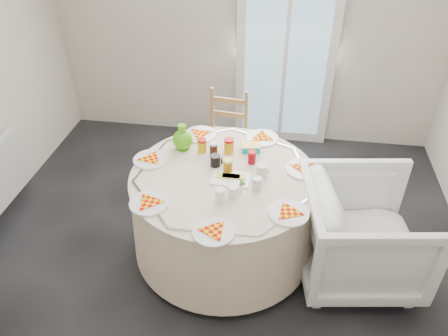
# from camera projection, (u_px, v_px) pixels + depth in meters

# --- Properties ---
(floor) EXTENTS (4.00, 4.00, 0.00)m
(floor) POSITION_uv_depth(u_px,v_px,m) (216.00, 262.00, 3.45)
(floor) COLOR black
(floor) RESTS_ON ground
(wall_back) EXTENTS (4.00, 0.02, 2.60)m
(wall_back) POSITION_uv_depth(u_px,v_px,m) (248.00, 19.00, 4.29)
(wall_back) COLOR #BCB5A3
(wall_back) RESTS_ON floor
(glass_door) EXTENTS (1.00, 0.08, 2.10)m
(glass_door) POSITION_uv_depth(u_px,v_px,m) (287.00, 48.00, 4.35)
(glass_door) COLOR silver
(glass_door) RESTS_ON floor
(table) EXTENTS (1.41, 1.41, 0.71)m
(table) POSITION_uv_depth(u_px,v_px,m) (224.00, 212.00, 3.37)
(table) COLOR silver
(table) RESTS_ON floor
(wooden_chair) EXTENTS (0.43, 0.41, 0.86)m
(wooden_chair) POSITION_uv_depth(u_px,v_px,m) (225.00, 134.00, 4.13)
(wooden_chair) COLOR #B29246
(wooden_chair) RESTS_ON floor
(armchair) EXTENTS (0.91, 0.96, 0.87)m
(armchair) POSITION_uv_depth(u_px,v_px,m) (362.00, 233.00, 3.16)
(armchair) COLOR white
(armchair) RESTS_ON floor
(place_settings) EXTENTS (1.77, 1.77, 0.03)m
(place_settings) POSITION_uv_depth(u_px,v_px,m) (224.00, 171.00, 3.14)
(place_settings) COLOR silver
(place_settings) RESTS_ON table
(jar_cluster) EXTENTS (0.49, 0.31, 0.13)m
(jar_cluster) POSITION_uv_depth(u_px,v_px,m) (225.00, 147.00, 3.30)
(jar_cluster) COLOR #A57F26
(jar_cluster) RESTS_ON table
(butter_tub) EXTENTS (0.16, 0.13, 0.06)m
(butter_tub) POSITION_uv_depth(u_px,v_px,m) (251.00, 145.00, 3.39)
(butter_tub) COLOR #01A3B1
(butter_tub) RESTS_ON table
(green_pitcher) EXTENTS (0.19, 0.19, 0.21)m
(green_pitcher) POSITION_uv_depth(u_px,v_px,m) (182.00, 134.00, 3.37)
(green_pitcher) COLOR #50AF13
(green_pitcher) RESTS_ON table
(cheese_platter) EXTENTS (0.28, 0.19, 0.04)m
(cheese_platter) POSITION_uv_depth(u_px,v_px,m) (231.00, 175.00, 3.10)
(cheese_platter) COLOR white
(cheese_platter) RESTS_ON table
(mugs_glasses) EXTENTS (0.68, 0.68, 0.11)m
(mugs_glasses) POSITION_uv_depth(u_px,v_px,m) (237.00, 168.00, 3.10)
(mugs_glasses) COLOR #9F9F9F
(mugs_glasses) RESTS_ON table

